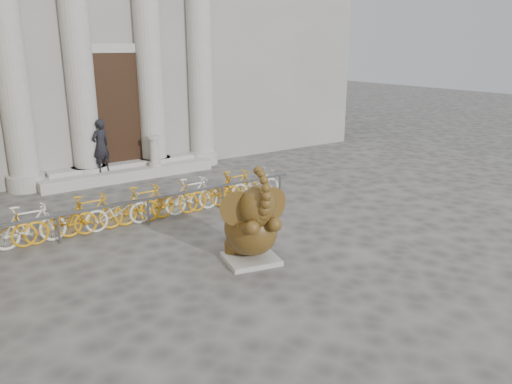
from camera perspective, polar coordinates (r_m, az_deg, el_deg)
ground at (r=10.19m, az=4.99°, el=-9.65°), size 80.00×80.00×0.00m
classical_building at (r=22.75m, az=-20.82°, el=19.36°), size 22.00×10.70×12.00m
entrance_steps at (r=17.94m, az=-14.46°, el=2.16°), size 6.00×1.20×0.36m
elephant_statue at (r=10.51m, az=-0.52°, el=-4.05°), size 1.43×1.71×2.18m
bike_rack at (r=13.27m, az=-12.66°, el=-1.34°), size 8.90×0.53×1.00m
pedestrian at (r=17.40m, az=-17.31°, el=5.09°), size 0.76×0.64×1.77m
balustrade_post at (r=17.84m, az=-11.56°, el=4.50°), size 0.44×0.44×1.07m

